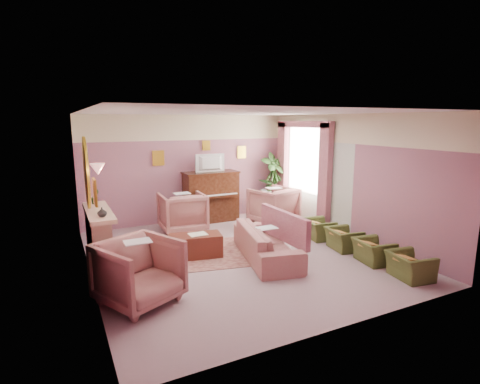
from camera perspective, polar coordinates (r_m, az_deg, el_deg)
name	(u,v)px	position (r m, az deg, el deg)	size (l,w,h in m)	color
floor	(239,255)	(7.61, -0.22, -9.56)	(5.50, 6.00, 0.01)	gray
ceiling	(238,112)	(7.13, -0.23, 12.03)	(5.50, 6.00, 0.01)	silver
wall_back	(188,169)	(9.99, -7.86, 3.53)	(5.50, 0.02, 2.80)	gray
wall_front	(346,224)	(4.80, 15.87, -4.69)	(5.50, 0.02, 2.80)	gray
wall_left	(86,199)	(6.53, -22.42, -1.04)	(0.02, 6.00, 2.80)	gray
wall_right	(348,177)	(8.79, 16.08, 2.23)	(0.02, 6.00, 2.80)	gray
picture_rail_band	(187,128)	(9.90, -8.01, 9.71)	(5.50, 0.01, 0.65)	beige
stripe_panel	(311,183)	(9.82, 10.81, 1.40)	(0.01, 3.00, 2.15)	silver
fireplace_surround	(99,245)	(6.95, -20.72, -7.50)	(0.30, 1.40, 1.10)	#D1AA8D
fireplace_inset	(106,252)	(7.00, -19.81, -8.58)	(0.18, 0.72, 0.68)	black
fire_ember	(109,261)	(7.07, -19.39, -9.93)	(0.06, 0.54, 0.10)	orange
mantel_shelf	(98,212)	(6.80, -20.78, -2.90)	(0.40, 1.55, 0.07)	#D1AA8D
hearth	(113,272)	(7.15, -18.80, -11.44)	(0.55, 1.50, 0.02)	#D1AA8D
mirror_frame	(86,173)	(6.67, -22.37, 2.69)	(0.04, 0.72, 1.20)	gold
mirror_glass	(88,173)	(6.67, -22.15, 2.70)	(0.01, 0.60, 1.06)	silver
sconce_shade	(98,169)	(5.61, -20.86, 3.26)	(0.20, 0.20, 0.16)	#EE9B8D
piano	(211,197)	(9.99, -4.45, -0.76)	(1.40, 0.60, 1.30)	#411F11
piano_keyshelf	(216,197)	(9.66, -3.67, -0.73)	(1.30, 0.12, 0.06)	#411F11
piano_keys	(216,195)	(9.65, -3.67, -0.50)	(1.20, 0.08, 0.02)	white
piano_top	(211,172)	(9.88, -4.50, 2.99)	(1.45, 0.65, 0.04)	#411F11
television	(211,162)	(9.79, -4.42, 4.64)	(0.80, 0.12, 0.48)	black
print_back_left	(158,158)	(9.69, -12.34, 5.07)	(0.30, 0.03, 0.38)	gold
print_back_right	(241,152)	(10.51, 0.23, 6.07)	(0.26, 0.03, 0.34)	gold
print_back_mid	(206,145)	(10.07, -5.16, 7.08)	(0.22, 0.03, 0.26)	gold
print_left_wall	(95,192)	(5.30, -21.25, -0.02)	(0.03, 0.28, 0.36)	gold
window_blind	(305,158)	(9.92, 9.91, 5.16)	(0.03, 1.40, 1.80)	silver
curtain_left	(325,178)	(9.19, 12.81, 2.11)	(0.16, 0.34, 2.60)	#995361
curtain_right	(283,169)	(10.67, 6.57, 3.48)	(0.16, 0.34, 2.60)	#995361
pelmet	(304,124)	(9.82, 9.69, 10.15)	(0.16, 2.20, 0.16)	#995361
mantel_plant	(95,197)	(7.30, -21.24, -0.66)	(0.16, 0.16, 0.28)	#24491B
mantel_vase	(102,212)	(6.29, -20.28, -2.91)	(0.16, 0.16, 0.16)	beige
area_rug	(201,254)	(7.69, -5.96, -9.34)	(2.50, 1.80, 0.01)	#945B52
coffee_table	(196,246)	(7.50, -6.76, -8.12)	(1.00, 0.50, 0.45)	#552217
table_paper	(198,234)	(7.44, -6.44, -6.40)	(0.35, 0.28, 0.01)	#EFEDCD
sofa	(266,237)	(7.33, 4.04, -6.82)	(0.71, 2.13, 0.86)	#AD7069
sofa_throw	(284,226)	(7.49, 6.71, -5.15)	(0.11, 1.62, 0.59)	#995361
floral_armchair_left	(182,210)	(9.14, -8.79, -2.73)	(1.01, 1.01, 1.06)	#AD7069
floral_armchair_right	(273,204)	(9.76, 5.10, -1.77)	(1.01, 1.01, 1.06)	#AD7069
floral_armchair_front	(139,269)	(5.75, -15.13, -11.21)	(1.01, 1.01, 1.06)	#AD7069
olive_chair_a	(410,262)	(7.07, 24.51, -9.66)	(0.48, 0.68, 0.59)	#495525
olive_chair_b	(373,247)	(7.57, 19.67, -7.96)	(0.48, 0.68, 0.59)	#495525
olive_chair_c	(344,236)	(8.13, 15.51, -6.43)	(0.48, 0.68, 0.59)	#495525
olive_chair_d	(319,226)	(8.72, 11.91, -5.08)	(0.48, 0.68, 0.59)	#495525
side_table	(269,202)	(10.80, 4.49, -1.51)	(0.52, 0.52, 0.70)	white
side_plant_big	(270,184)	(10.70, 4.53, 1.21)	(0.30, 0.30, 0.34)	#24491B
side_plant_small	(275,185)	(10.68, 5.35, 1.02)	(0.16, 0.16, 0.28)	#24491B
palm_pot	(273,208)	(10.79, 5.05, -2.51)	(0.34, 0.34, 0.34)	#AF764B
palm_plant	(274,178)	(10.62, 5.13, 2.17)	(0.76, 0.76, 1.44)	#24491B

